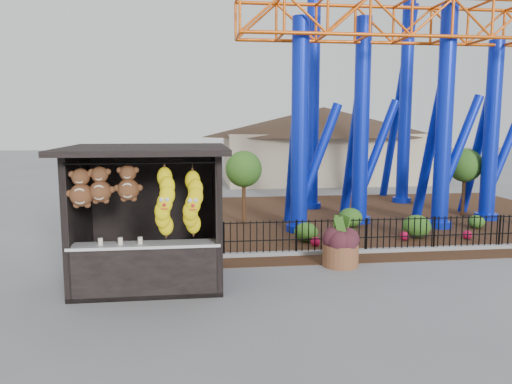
{
  "coord_description": "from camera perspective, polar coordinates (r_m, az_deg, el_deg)",
  "views": [
    {
      "loc": [
        -1.97,
        -10.16,
        3.63
      ],
      "look_at": [
        -0.51,
        1.5,
        2.0
      ],
      "focal_mm": 35.0,
      "sensor_mm": 36.0,
      "label": 1
    }
  ],
  "objects": [
    {
      "name": "ground",
      "position": [
        10.97,
        3.69,
        -11.45
      ],
      "size": [
        120.0,
        120.0,
        0.0
      ],
      "primitive_type": "plane",
      "color": "slate",
      "rests_on": "ground"
    },
    {
      "name": "mulch_bed",
      "position": [
        19.46,
        10.88,
        -2.98
      ],
      "size": [
        18.0,
        12.0,
        0.02
      ],
      "primitive_type": "cube",
      "color": "#331E11",
      "rests_on": "ground"
    },
    {
      "name": "roller_coaster",
      "position": [
        19.91,
        14.35,
        15.78
      ],
      "size": [
        11.0,
        6.37,
        10.82
      ],
      "color": "#0B20BF",
      "rests_on": "ground"
    },
    {
      "name": "landscaping",
      "position": [
        17.01,
        15.17,
        -3.6
      ],
      "size": [
        8.97,
        3.45,
        0.72
      ],
      "color": "#2E5B1A",
      "rests_on": "mulch_bed"
    },
    {
      "name": "picket_fence",
      "position": [
        15.17,
        20.03,
        -4.5
      ],
      "size": [
        12.2,
        0.06,
        1.0
      ],
      "primitive_type": null,
      "color": "black",
      "rests_on": "ground"
    },
    {
      "name": "curb",
      "position": [
        14.89,
        16.85,
        -6.33
      ],
      "size": [
        18.0,
        0.18,
        0.12
      ],
      "primitive_type": "cube",
      "color": "gray",
      "rests_on": "ground"
    },
    {
      "name": "potted_plant",
      "position": [
        13.83,
        9.79,
        -5.54
      ],
      "size": [
        0.8,
        0.69,
        0.89
      ],
      "primitive_type": "imported",
      "rotation": [
        0.0,
        0.0,
        -0.0
      ],
      "color": "#274F17",
      "rests_on": "ground"
    },
    {
      "name": "pavilion",
      "position": [
        31.2,
        7.71,
        6.79
      ],
      "size": [
        15.0,
        15.0,
        4.8
      ],
      "color": "#BFAD8C",
      "rests_on": "ground"
    },
    {
      "name": "planter_foliage",
      "position": [
        12.87,
        9.69,
        -4.49
      ],
      "size": [
        0.7,
        0.7,
        0.64
      ],
      "primitive_type": "ellipsoid",
      "color": "#38161E",
      "rests_on": "terracotta_planter"
    },
    {
      "name": "prize_booth",
      "position": [
        11.31,
        -12.33,
        -2.98
      ],
      "size": [
        3.5,
        3.4,
        3.12
      ],
      "color": "black",
      "rests_on": "ground"
    },
    {
      "name": "terracotta_planter",
      "position": [
        13.02,
        9.63,
        -7.1
      ],
      "size": [
        1.06,
        1.06,
        0.57
      ],
      "primitive_type": "cylinder",
      "rotation": [
        0.0,
        0.0,
        0.18
      ],
      "color": "brown",
      "rests_on": "ground"
    }
  ]
}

